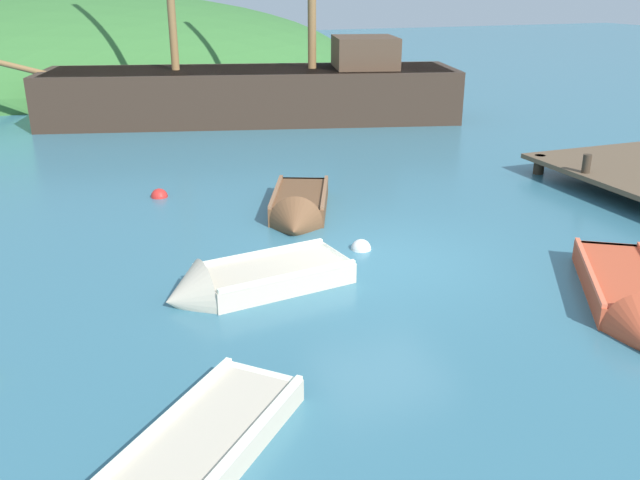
% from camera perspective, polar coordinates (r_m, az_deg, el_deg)
% --- Properties ---
extents(ground_plane, '(120.00, 120.00, 0.00)m').
position_cam_1_polar(ground_plane, '(12.54, 5.44, -1.77)').
color(ground_plane, teal).
extents(shore_hill, '(36.06, 24.82, 8.96)m').
position_cam_1_polar(shore_hill, '(41.25, -22.66, 12.69)').
color(shore_hill, '#387033').
rests_on(shore_hill, ground).
extents(sailing_ship, '(17.45, 7.29, 12.93)m').
position_cam_1_polar(sailing_ship, '(25.52, -5.41, 11.60)').
color(sailing_ship, '#38281E').
rests_on(sailing_ship, ground).
extents(rowboat_portside, '(2.30, 3.34, 1.12)m').
position_cam_1_polar(rowboat_portside, '(14.82, -1.82, 2.53)').
color(rowboat_portside, brown).
rests_on(rowboat_portside, ground).
extents(rowboat_far, '(3.29, 1.63, 1.16)m').
position_cam_1_polar(rowboat_far, '(11.31, -6.33, -3.75)').
color(rowboat_far, beige).
rests_on(rowboat_far, ground).
extents(rowboat_outer_right, '(3.13, 3.13, 1.03)m').
position_cam_1_polar(rowboat_outer_right, '(7.43, -12.18, -19.18)').
color(rowboat_outer_right, beige).
rests_on(rowboat_outer_right, ground).
extents(rowboat_near_dock, '(2.87, 3.61, 1.09)m').
position_cam_1_polar(rowboat_near_dock, '(11.70, 24.59, -4.74)').
color(rowboat_near_dock, '#C64C2D').
rests_on(rowboat_near_dock, ground).
extents(buoy_white, '(0.39, 0.39, 0.39)m').
position_cam_1_polar(buoy_white, '(13.05, 3.48, -0.78)').
color(buoy_white, white).
rests_on(buoy_white, ground).
extents(buoy_red, '(0.40, 0.40, 0.40)m').
position_cam_1_polar(buoy_red, '(16.67, -13.39, 3.56)').
color(buoy_red, red).
rests_on(buoy_red, ground).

